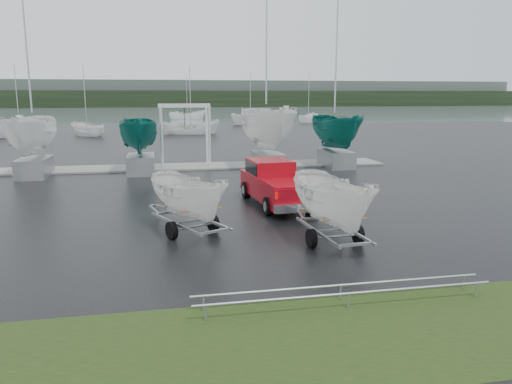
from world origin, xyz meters
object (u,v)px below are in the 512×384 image
Objects in this scene: pickup_truck at (274,182)px; boat_hoist at (185,126)px; trailer_hitched at (335,158)px; trailer_parked at (188,160)px.

boat_hoist is (-3.14, 11.76, 1.70)m from pickup_truck.
trailer_hitched reaches higher than boat_hoist.
trailer_parked is at bearing -92.97° from boat_hoist.
trailer_parked is at bearing 151.03° from trailer_hitched.
trailer_hitched is 4.85m from trailer_parked.
trailer_parked reaches higher than boat_hoist.
trailer_parked is 1.15× the size of boat_hoist.
trailer_hitched reaches higher than pickup_truck.
boat_hoist is at bearing 97.31° from trailer_hitched.
pickup_truck is 6.00m from trailer_parked.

